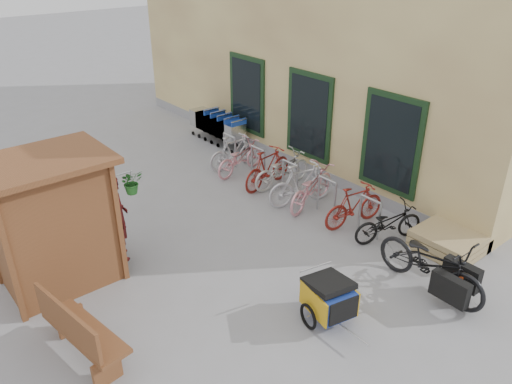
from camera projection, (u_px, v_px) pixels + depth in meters
ground at (287, 276)px, 9.19m from camera, size 80.00×80.00×0.00m
building at (350, 20)px, 14.40m from camera, size 6.07×13.00×7.00m
kiosk at (45, 207)px, 8.33m from camera, size 2.49×1.65×2.40m
bike_rack at (290, 175)px, 11.92m from camera, size 0.05×5.35×0.86m
pallet_stack at (447, 242)px, 9.84m from camera, size 1.00×1.20×0.40m
bench at (79, 331)px, 7.15m from camera, size 0.73×1.69×1.04m
shopping_carts at (217, 124)px, 15.02m from camera, size 0.56×2.24×1.01m
child_trailer at (329, 297)px, 7.96m from camera, size 0.89×1.42×0.82m
cargo_bike at (432, 264)px, 8.60m from camera, size 0.79×2.12×1.11m
person_kiosk at (117, 218)px, 9.39m from camera, size 0.54×0.71×1.74m
bike_0 at (388, 223)px, 10.14m from camera, size 1.62×1.02×0.80m
bike_1 at (354, 206)px, 10.66m from camera, size 1.61×0.68×0.94m
bike_2 at (311, 187)px, 11.46m from camera, size 1.89×1.06×0.94m
bike_3 at (301, 184)px, 11.51m from camera, size 1.75×0.89×1.01m
bike_4 at (282, 170)px, 12.39m from camera, size 1.72×0.67×0.89m
bike_5 at (268, 168)px, 12.34m from camera, size 1.72×0.73×1.00m
bike_6 at (240, 158)px, 13.10m from camera, size 1.73×0.85×0.87m
bike_7 at (234, 152)px, 13.39m from camera, size 1.57×0.51×0.93m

